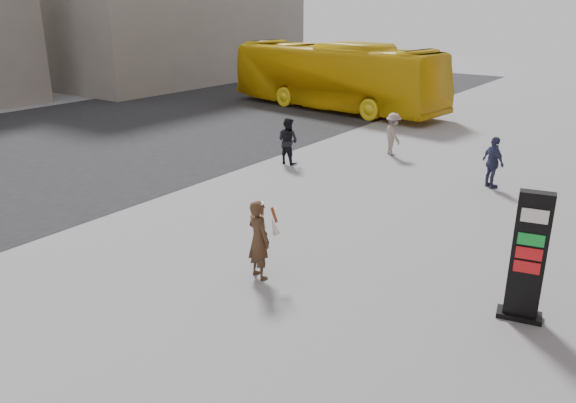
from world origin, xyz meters
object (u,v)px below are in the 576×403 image
Objects in this scene: info_pylon at (528,257)px; pedestrian_a at (288,141)px; pedestrian_b at (393,134)px; pedestrian_c at (493,162)px; woman at (259,238)px; bus at (335,76)px.

pedestrian_a is at bearing 135.79° from info_pylon.
info_pylon reaches higher than pedestrian_a.
pedestrian_b is 4.41m from pedestrian_c.
pedestrian_c is (6.41, 1.38, -0.02)m from pedestrian_a.
pedestrian_c is at bearing -161.79° from pedestrian_b.
info_pylon is at bearing 168.73° from pedestrian_b.
info_pylon is at bearing 151.23° from pedestrian_a.
pedestrian_c is at bearing -86.10° from woman.
bus is 9.39m from pedestrian_b.
info_pylon is 10.73m from pedestrian_a.
woman reaches higher than pedestrian_a.
info_pylon is at bearing -131.74° from bus.
pedestrian_c is at bearing 98.57° from info_pylon.
pedestrian_a reaches higher than pedestrian_c.
woman is 1.07× the size of pedestrian_b.
woman is 19.02m from bus.
info_pylon is 7.57m from pedestrian_c.
woman is 8.42m from pedestrian_a.
pedestrian_b is (6.54, -6.68, -0.91)m from bus.
bus is 13.55m from pedestrian_c.
pedestrian_b is at bearing -127.95° from bus.
bus is (-8.65, 16.92, 0.83)m from woman.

